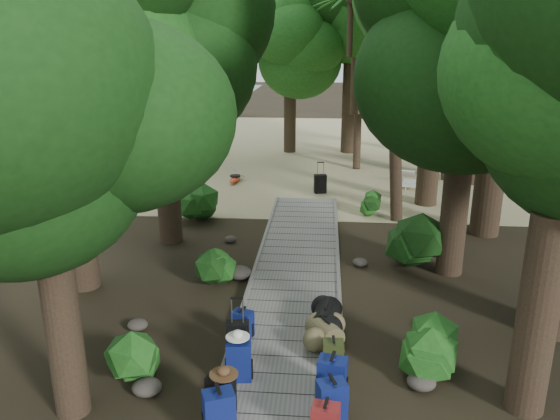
# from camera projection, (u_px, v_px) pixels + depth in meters

# --- Properties ---
(ground) EXTENTS (120.00, 120.00, 0.00)m
(ground) POSITION_uv_depth(u_px,v_px,m) (293.00, 296.00, 11.50)
(ground) COLOR black
(ground) RESTS_ON ground
(sand_beach) EXTENTS (40.00, 22.00, 0.02)m
(sand_beach) POSITION_uv_depth(u_px,v_px,m) (313.00, 149.00, 26.71)
(sand_beach) COLOR tan
(sand_beach) RESTS_ON ground
(boardwalk) EXTENTS (2.00, 12.00, 0.12)m
(boardwalk) POSITION_uv_depth(u_px,v_px,m) (296.00, 274.00, 12.44)
(boardwalk) COLOR gray
(boardwalk) RESTS_ON ground
(backpack_left_a) EXTENTS (0.48, 0.42, 0.76)m
(backpack_left_a) POSITION_uv_depth(u_px,v_px,m) (219.00, 412.00, 7.14)
(backpack_left_a) COLOR navy
(backpack_left_a) RESTS_ON boardwalk
(backpack_left_b) EXTENTS (0.42, 0.35, 0.67)m
(backpack_left_b) POSITION_uv_depth(u_px,v_px,m) (221.00, 393.00, 7.60)
(backpack_left_b) COLOR black
(backpack_left_b) RESTS_ON boardwalk
(backpack_left_c) EXTENTS (0.41, 0.31, 0.71)m
(backpack_left_c) POSITION_uv_depth(u_px,v_px,m) (239.00, 358.00, 8.40)
(backpack_left_c) COLOR navy
(backpack_left_c) RESTS_ON boardwalk
(backpack_left_d) EXTENTS (0.41, 0.36, 0.53)m
(backpack_left_d) POSITION_uv_depth(u_px,v_px,m) (243.00, 322.00, 9.64)
(backpack_left_d) COLOR navy
(backpack_left_d) RESTS_ON boardwalk
(backpack_right_b) EXTENTS (0.46, 0.39, 0.71)m
(backpack_right_b) POSITION_uv_depth(u_px,v_px,m) (332.00, 400.00, 7.42)
(backpack_right_b) COLOR navy
(backpack_right_b) RESTS_ON boardwalk
(backpack_right_c) EXTENTS (0.46, 0.37, 0.70)m
(backpack_right_c) POSITION_uv_depth(u_px,v_px,m) (332.00, 376.00, 7.95)
(backpack_right_c) COLOR navy
(backpack_right_c) RESTS_ON boardwalk
(backpack_right_d) EXTENTS (0.34, 0.25, 0.51)m
(backpack_right_d) POSITION_uv_depth(u_px,v_px,m) (333.00, 353.00, 8.73)
(backpack_right_d) COLOR #303B17
(backpack_right_d) RESTS_ON boardwalk
(duffel_right_khaki) EXTENTS (0.70, 0.78, 0.44)m
(duffel_right_khaki) POSITION_uv_depth(u_px,v_px,m) (325.00, 332.00, 9.43)
(duffel_right_khaki) COLOR brown
(duffel_right_khaki) RESTS_ON boardwalk
(duffel_right_black) EXTENTS (0.60, 0.83, 0.48)m
(duffel_right_black) POSITION_uv_depth(u_px,v_px,m) (326.00, 317.00, 9.87)
(duffel_right_black) COLOR black
(duffel_right_black) RESTS_ON boardwalk
(suitcase_on_boardwalk) EXTENTS (0.40, 0.26, 0.58)m
(suitcase_on_boardwalk) POSITION_uv_depth(u_px,v_px,m) (238.00, 338.00, 9.09)
(suitcase_on_boardwalk) COLOR black
(suitcase_on_boardwalk) RESTS_ON boardwalk
(lone_suitcase_on_sand) EXTENTS (0.46, 0.33, 0.65)m
(lone_suitcase_on_sand) POSITION_uv_depth(u_px,v_px,m) (320.00, 184.00, 19.04)
(lone_suitcase_on_sand) COLOR black
(lone_suitcase_on_sand) RESTS_ON sand_beach
(hat_brown) EXTENTS (0.40, 0.40, 0.12)m
(hat_brown) POSITION_uv_depth(u_px,v_px,m) (224.00, 371.00, 7.43)
(hat_brown) COLOR #51351E
(hat_brown) RESTS_ON backpack_left_b
(hat_white) EXTENTS (0.37, 0.37, 0.12)m
(hat_white) POSITION_uv_depth(u_px,v_px,m) (238.00, 333.00, 8.30)
(hat_white) COLOR silver
(hat_white) RESTS_ON backpack_left_c
(kayak) EXTENTS (0.69, 2.95, 0.29)m
(kayak) POSITION_uv_depth(u_px,v_px,m) (235.00, 177.00, 20.68)
(kayak) COLOR red
(kayak) RESTS_ON sand_beach
(sun_lounger) EXTENTS (0.85, 1.71, 0.53)m
(sun_lounger) POSITION_uv_depth(u_px,v_px,m) (410.00, 180.00, 19.78)
(sun_lounger) COLOR silver
(sun_lounger) RESTS_ON sand_beach
(tree_right_c) EXTENTS (4.90, 4.90, 8.48)m
(tree_right_c) POSITION_uv_depth(u_px,v_px,m) (467.00, 86.00, 11.40)
(tree_right_c) COLOR black
(tree_right_c) RESTS_ON ground
(tree_right_d) EXTENTS (6.09, 6.09, 11.16)m
(tree_right_d) POSITION_uv_depth(u_px,v_px,m) (508.00, 22.00, 13.50)
(tree_right_d) COLOR black
(tree_right_d) RESTS_ON ground
(tree_right_e) EXTENTS (5.54, 5.54, 9.97)m
(tree_right_e) POSITION_uv_depth(u_px,v_px,m) (438.00, 46.00, 16.38)
(tree_right_e) COLOR black
(tree_right_e) RESTS_ON ground
(tree_right_f) EXTENTS (6.18, 6.18, 11.04)m
(tree_right_f) POSITION_uv_depth(u_px,v_px,m) (487.00, 29.00, 18.85)
(tree_right_f) COLOR black
(tree_right_f) RESTS_ON ground
(tree_left_a) EXTENTS (4.18, 4.18, 6.96)m
(tree_left_a) POSITION_uv_depth(u_px,v_px,m) (43.00, 179.00, 6.90)
(tree_left_a) COLOR black
(tree_left_a) RESTS_ON ground
(tree_left_b) EXTENTS (5.16, 5.16, 9.30)m
(tree_left_b) POSITION_uv_depth(u_px,v_px,m) (60.00, 67.00, 10.56)
(tree_left_b) COLOR black
(tree_left_b) RESTS_ON ground
(tree_left_c) EXTENTS (5.09, 5.09, 8.85)m
(tree_left_c) POSITION_uv_depth(u_px,v_px,m) (161.00, 71.00, 13.33)
(tree_left_c) COLOR black
(tree_left_c) RESTS_ON ground
(tree_back_a) EXTENTS (4.69, 4.69, 8.12)m
(tree_back_a) POSITION_uv_depth(u_px,v_px,m) (290.00, 65.00, 24.96)
(tree_back_a) COLOR black
(tree_back_a) RESTS_ON ground
(tree_back_b) EXTENTS (6.15, 6.15, 10.98)m
(tree_back_b) POSITION_uv_depth(u_px,v_px,m) (353.00, 32.00, 24.46)
(tree_back_b) COLOR black
(tree_back_b) RESTS_ON ground
(tree_back_c) EXTENTS (5.29, 5.29, 9.53)m
(tree_back_c) POSITION_uv_depth(u_px,v_px,m) (438.00, 49.00, 24.10)
(tree_back_c) COLOR black
(tree_back_c) RESTS_ON ground
(tree_back_d) EXTENTS (4.97, 4.97, 8.28)m
(tree_back_d) POSITION_uv_depth(u_px,v_px,m) (188.00, 63.00, 24.31)
(tree_back_d) COLOR black
(tree_back_d) RESTS_ON ground
(palm_right_a) EXTENTS (4.95, 4.95, 8.44)m
(palm_right_a) POSITION_uv_depth(u_px,v_px,m) (410.00, 75.00, 15.28)
(palm_right_a) COLOR #134715
(palm_right_a) RESTS_ON ground
(palm_right_b) EXTENTS (3.94, 3.94, 7.61)m
(palm_right_b) POSITION_uv_depth(u_px,v_px,m) (452.00, 78.00, 20.02)
(palm_right_b) COLOR #134715
(palm_right_b) RESTS_ON ground
(palm_right_c) EXTENTS (4.22, 4.22, 6.71)m
(palm_right_c) POSITION_uv_depth(u_px,v_px,m) (365.00, 87.00, 21.90)
(palm_right_c) COLOR #134715
(palm_right_c) RESTS_ON ground
(palm_left_a) EXTENTS (4.10, 4.10, 6.52)m
(palm_left_a) POSITION_uv_depth(u_px,v_px,m) (163.00, 103.00, 17.15)
(palm_left_a) COLOR #134715
(palm_left_a) RESTS_ON ground
(rock_left_a) EXTENTS (0.46, 0.41, 0.25)m
(rock_left_a) POSITION_uv_depth(u_px,v_px,m) (147.00, 387.00, 8.27)
(rock_left_a) COLOR #4C473F
(rock_left_a) RESTS_ON ground
(rock_left_b) EXTENTS (0.38, 0.34, 0.21)m
(rock_left_b) POSITION_uv_depth(u_px,v_px,m) (138.00, 325.00, 10.12)
(rock_left_b) COLOR #4C473F
(rock_left_b) RESTS_ON ground
(rock_left_c) EXTENTS (0.56, 0.50, 0.31)m
(rock_left_c) POSITION_uv_depth(u_px,v_px,m) (239.00, 273.00, 12.26)
(rock_left_c) COLOR #4C473F
(rock_left_c) RESTS_ON ground
(rock_left_d) EXTENTS (0.32, 0.28, 0.17)m
(rock_left_d) POSITION_uv_depth(u_px,v_px,m) (230.00, 239.00, 14.51)
(rock_left_d) COLOR #4C473F
(rock_left_d) RESTS_ON ground
(rock_right_a) EXTENTS (0.45, 0.40, 0.25)m
(rock_right_a) POSITION_uv_depth(u_px,v_px,m) (421.00, 382.00, 8.40)
(rock_right_a) COLOR #4C473F
(rock_right_a) RESTS_ON ground
(rock_right_b) EXTENTS (0.46, 0.42, 0.25)m
(rock_right_b) POSITION_uv_depth(u_px,v_px,m) (442.00, 328.00, 9.95)
(rock_right_b) COLOR #4C473F
(rock_right_b) RESTS_ON ground
(rock_right_c) EXTENTS (0.36, 0.32, 0.20)m
(rock_right_c) POSITION_uv_depth(u_px,v_px,m) (360.00, 262.00, 12.98)
(rock_right_c) COLOR #4C473F
(rock_right_c) RESTS_ON ground
(rock_right_d) EXTENTS (0.56, 0.51, 0.31)m
(rock_right_d) POSITION_uv_depth(u_px,v_px,m) (414.00, 233.00, 14.74)
(rock_right_d) COLOR #4C473F
(rock_right_d) RESTS_ON ground
(shrub_left_a) EXTENTS (1.01, 1.01, 0.91)m
(shrub_left_a) POSITION_uv_depth(u_px,v_px,m) (141.00, 356.00, 8.49)
(shrub_left_a) COLOR #194915
(shrub_left_a) RESTS_ON ground
(shrub_left_b) EXTENTS (0.85, 0.85, 0.77)m
(shrub_left_b) POSITION_uv_depth(u_px,v_px,m) (212.00, 266.00, 12.04)
(shrub_left_b) COLOR #194915
(shrub_left_b) RESTS_ON ground
(shrub_left_c) EXTENTS (1.20, 1.20, 1.08)m
(shrub_left_c) POSITION_uv_depth(u_px,v_px,m) (197.00, 202.00, 16.25)
(shrub_left_c) COLOR #194915
(shrub_left_c) RESTS_ON ground
(shrub_right_a) EXTENTS (0.96, 0.96, 0.86)m
(shrub_right_a) POSITION_uv_depth(u_px,v_px,m) (431.00, 348.00, 8.77)
(shrub_right_a) COLOR #194915
(shrub_right_a) RESTS_ON ground
(shrub_right_b) EXTENTS (1.47, 1.47, 1.32)m
(shrub_right_b) POSITION_uv_depth(u_px,v_px,m) (417.00, 242.00, 12.70)
(shrub_right_b) COLOR #194915
(shrub_right_b) RESTS_ON ground
(shrub_right_c) EXTENTS (0.82, 0.82, 0.74)m
(shrub_right_c) POSITION_uv_depth(u_px,v_px,m) (374.00, 204.00, 16.58)
(shrub_right_c) COLOR #194915
(shrub_right_c) RESTS_ON ground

